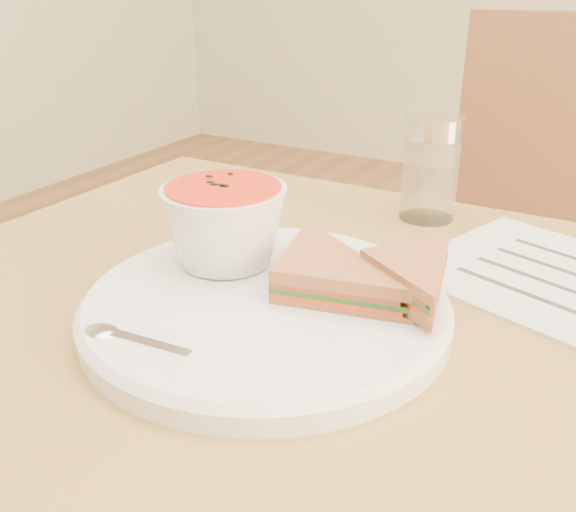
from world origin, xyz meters
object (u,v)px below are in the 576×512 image
Objects in this scene: chair_far at (574,354)px; soup_bowl at (225,229)px; plate at (265,309)px; condiment_shaker at (430,169)px.

soup_bowl is at bearing 48.17° from chair_far.
plate is (-0.21, -0.54, 0.28)m from chair_far.
chair_far is 0.66m from soup_bowl.
condiment_shaker is at bearing 68.20° from soup_bowl.
chair_far reaches higher than soup_bowl.
plate is 2.74× the size of soup_bowl.
soup_bowl reaches higher than plate.
soup_bowl is at bearing -111.80° from condiment_shaker.
chair_far is 0.45m from condiment_shaker.
condiment_shaker reaches higher than soup_bowl.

